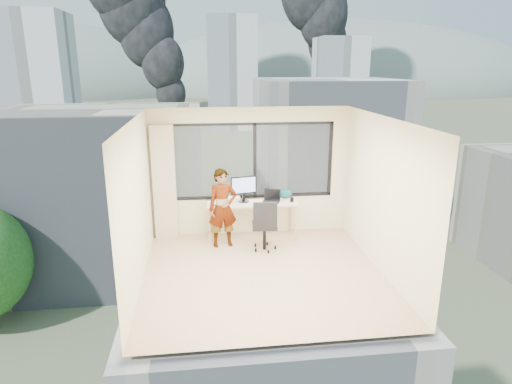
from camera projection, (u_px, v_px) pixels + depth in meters
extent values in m
cube|color=#CDB185|center=(263.00, 273.00, 7.50)|extent=(4.00, 4.00, 0.01)
cube|color=white|center=(264.00, 119.00, 6.78)|extent=(4.00, 4.00, 0.01)
cube|color=beige|center=(287.00, 249.00, 5.24)|extent=(4.00, 0.01, 2.60)
cube|color=beige|center=(137.00, 205.00, 6.91)|extent=(0.01, 4.00, 2.60)
cube|color=beige|center=(383.00, 196.00, 7.38)|extent=(0.01, 4.00, 2.60)
cube|color=beige|center=(164.00, 183.00, 8.77)|extent=(0.45, 0.14, 2.30)
cube|color=#CEB48A|center=(252.00, 220.00, 8.98)|extent=(1.80, 0.60, 0.75)
imported|color=#2D2D33|center=(223.00, 208.00, 8.47)|extent=(0.61, 0.45, 1.53)
cube|color=white|center=(231.00, 198.00, 9.02)|extent=(0.34, 0.29, 0.08)
cube|color=black|center=(217.00, 205.00, 8.68)|extent=(0.12, 0.07, 0.01)
cylinder|color=black|center=(292.00, 199.00, 8.90)|extent=(0.09, 0.09, 0.09)
ellipsoid|color=#0B4646|center=(285.00, 194.00, 9.12)|extent=(0.28, 0.19, 0.20)
cube|color=#515B3D|center=(204.00, 128.00, 125.81)|extent=(400.00, 400.00, 0.04)
cube|color=beige|center=(106.00, 194.00, 36.98)|extent=(16.00, 12.00, 14.00)
cube|color=white|center=(325.00, 157.00, 46.83)|extent=(14.00, 13.00, 16.00)
cube|color=silver|center=(37.00, 81.00, 93.94)|extent=(14.00, 14.00, 28.00)
cube|color=silver|center=(231.00, 74.00, 122.62)|extent=(13.00, 13.00, 30.00)
cube|color=silver|center=(339.00, 78.00, 146.64)|extent=(15.00, 15.00, 26.00)
cube|color=silver|center=(16.00, 85.00, 144.24)|extent=(16.00, 14.00, 22.00)
ellipsoid|color=slate|center=(24.00, 91.00, 302.27)|extent=(288.00, 216.00, 90.00)
ellipsoid|color=slate|center=(337.00, 89.00, 328.44)|extent=(300.00, 220.00, 96.00)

